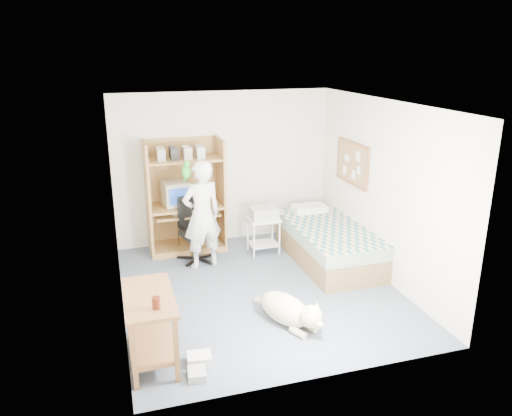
# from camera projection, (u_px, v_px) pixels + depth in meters

# --- Properties ---
(floor) EXTENTS (4.00, 4.00, 0.00)m
(floor) POSITION_uv_depth(u_px,v_px,m) (259.00, 289.00, 6.81)
(floor) COLOR #474F60
(floor) RESTS_ON ground
(wall_back) EXTENTS (3.60, 0.02, 2.50)m
(wall_back) POSITION_uv_depth(u_px,v_px,m) (224.00, 168.00, 8.25)
(wall_back) COLOR silver
(wall_back) RESTS_ON floor
(wall_right) EXTENTS (0.02, 4.00, 2.50)m
(wall_right) POSITION_uv_depth(u_px,v_px,m) (383.00, 191.00, 6.92)
(wall_right) COLOR silver
(wall_right) RESTS_ON floor
(wall_left) EXTENTS (0.02, 4.00, 2.50)m
(wall_left) POSITION_uv_depth(u_px,v_px,m) (115.00, 215.00, 5.93)
(wall_left) COLOR silver
(wall_left) RESTS_ON floor
(ceiling) EXTENTS (3.60, 4.00, 0.02)m
(ceiling) POSITION_uv_depth(u_px,v_px,m) (260.00, 104.00, 6.04)
(ceiling) COLOR white
(ceiling) RESTS_ON wall_back
(computer_hutch) EXTENTS (1.20, 0.63, 1.80)m
(computer_hutch) POSITION_uv_depth(u_px,v_px,m) (185.00, 201.00, 7.95)
(computer_hutch) COLOR olive
(computer_hutch) RESTS_ON floor
(bed) EXTENTS (1.02, 2.02, 0.66)m
(bed) POSITION_uv_depth(u_px,v_px,m) (328.00, 243.00, 7.64)
(bed) COLOR brown
(bed) RESTS_ON floor
(side_desk) EXTENTS (0.50, 1.00, 0.75)m
(side_desk) POSITION_uv_depth(u_px,v_px,m) (150.00, 318.00, 5.14)
(side_desk) COLOR brown
(side_desk) RESTS_ON floor
(corkboard) EXTENTS (0.04, 0.94, 0.66)m
(corkboard) POSITION_uv_depth(u_px,v_px,m) (352.00, 163.00, 7.67)
(corkboard) COLOR olive
(corkboard) RESTS_ON wall_right
(office_chair) EXTENTS (0.55, 0.56, 0.98)m
(office_chair) POSITION_uv_depth(u_px,v_px,m) (195.00, 238.00, 7.68)
(office_chair) COLOR black
(office_chair) RESTS_ON floor
(person) EXTENTS (0.67, 0.53, 1.63)m
(person) POSITION_uv_depth(u_px,v_px,m) (202.00, 215.00, 7.28)
(person) COLOR silver
(person) RESTS_ON floor
(parrot) EXTENTS (0.12, 0.21, 0.33)m
(parrot) POSITION_uv_depth(u_px,v_px,m) (186.00, 171.00, 7.03)
(parrot) COLOR #159224
(parrot) RESTS_ON person
(dog) EXTENTS (0.64, 1.07, 0.43)m
(dog) POSITION_uv_depth(u_px,v_px,m) (289.00, 310.00, 5.91)
(dog) COLOR beige
(dog) RESTS_ON floor
(printer_cart) EXTENTS (0.49, 0.40, 0.58)m
(printer_cart) POSITION_uv_depth(u_px,v_px,m) (263.00, 230.00, 7.94)
(printer_cart) COLOR white
(printer_cart) RESTS_ON floor
(printer) EXTENTS (0.43, 0.33, 0.18)m
(printer) POSITION_uv_depth(u_px,v_px,m) (264.00, 213.00, 7.85)
(printer) COLOR #ABABA6
(printer) RESTS_ON printer_cart
(crt_monitor) EXTENTS (0.45, 0.47, 0.38)m
(crt_monitor) POSITION_uv_depth(u_px,v_px,m) (176.00, 193.00, 7.87)
(crt_monitor) COLOR beige
(crt_monitor) RESTS_ON computer_hutch
(keyboard) EXTENTS (0.45, 0.16, 0.03)m
(keyboard) POSITION_uv_depth(u_px,v_px,m) (187.00, 213.00, 7.85)
(keyboard) COLOR beige
(keyboard) RESTS_ON computer_hutch
(pencil_cup) EXTENTS (0.08, 0.08, 0.12)m
(pencil_cup) POSITION_uv_depth(u_px,v_px,m) (208.00, 200.00, 7.97)
(pencil_cup) COLOR gold
(pencil_cup) RESTS_ON computer_hutch
(drink_glass) EXTENTS (0.08, 0.08, 0.12)m
(drink_glass) POSITION_uv_depth(u_px,v_px,m) (156.00, 303.00, 4.79)
(drink_glass) COLOR #42170A
(drink_glass) RESTS_ON side_desk
(floor_box_a) EXTENTS (0.27, 0.23, 0.10)m
(floor_box_a) POSITION_uv_depth(u_px,v_px,m) (199.00, 359.00, 5.21)
(floor_box_a) COLOR white
(floor_box_a) RESTS_ON floor
(floor_box_b) EXTENTS (0.20, 0.24, 0.08)m
(floor_box_b) POSITION_uv_depth(u_px,v_px,m) (197.00, 374.00, 4.99)
(floor_box_b) COLOR #B1B0AB
(floor_box_b) RESTS_ON floor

